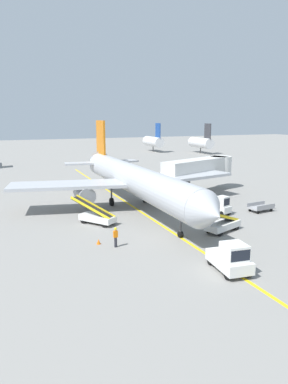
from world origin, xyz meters
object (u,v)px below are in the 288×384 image
(ground_crew_marshaller, at_px, (116,237))
(baggage_cart_loaded, at_px, (261,207))
(belt_loader_aft_hold, at_px, (222,224))
(jet_bridge, at_px, (203,168))
(safety_cone_nose_right, at_px, (203,202))
(airliner, at_px, (133,179))
(pushback_tug, at_px, (231,258))
(belt_loader_forward_hold, at_px, (97,216))
(safety_cone_nose_left, at_px, (99,242))
(baggage_tug_near_wing, at_px, (221,206))

(ground_crew_marshaller, bearing_deg, baggage_cart_loaded, 13.30)
(belt_loader_aft_hold, bearing_deg, jet_bridge, 64.27)
(baggage_cart_loaded, distance_m, safety_cone_nose_right, 6.97)
(airliner, xyz_separation_m, jet_bridge, (12.21, 4.11, 0.12))
(jet_bridge, bearing_deg, pushback_tug, -117.47)
(belt_loader_aft_hold, bearing_deg, belt_loader_forward_hold, 145.52)
(belt_loader_forward_hold, xyz_separation_m, safety_cone_nose_left, (-1.41, -5.84, -0.56))
(ground_crew_marshaller, bearing_deg, baggage_tug_near_wing, 20.50)
(pushback_tug, distance_m, ground_crew_marshaller, 9.64)
(baggage_cart_loaded, bearing_deg, safety_cone_nose_left, -170.76)
(airliner, xyz_separation_m, safety_cone_nose_left, (-7.24, -10.92, -3.20))
(belt_loader_forward_hold, bearing_deg, baggage_tug_near_wing, -7.78)
(airliner, relative_size, belt_loader_aft_hold, 6.86)
(airliner, relative_size, safety_cone_nose_left, 80.01)
(belt_loader_forward_hold, bearing_deg, safety_cone_nose_right, 11.79)
(airliner, bearing_deg, baggage_cart_loaded, -30.99)
(belt_loader_forward_hold, relative_size, safety_cone_nose_right, 10.84)
(jet_bridge, relative_size, pushback_tug, 3.43)
(baggage_tug_near_wing, distance_m, ground_crew_marshaller, 14.82)
(pushback_tug, height_order, baggage_tug_near_wing, pushback_tug)
(airliner, height_order, pushback_tug, airliner)
(airliner, relative_size, ground_crew_marshaller, 20.71)
(airliner, height_order, ground_crew_marshaller, airliner)
(jet_bridge, xyz_separation_m, pushback_tug, (-12.41, -23.86, -2.55))
(ground_crew_marshaller, xyz_separation_m, safety_cone_nose_right, (14.74, 10.07, -0.69))
(belt_loader_forward_hold, bearing_deg, ground_crew_marshaller, -92.19)
(pushback_tug, bearing_deg, ground_crew_marshaller, 127.77)
(baggage_cart_loaded, bearing_deg, airliner, 149.01)
(pushback_tug, relative_size, baggage_cart_loaded, 0.99)
(airliner, xyz_separation_m, belt_loader_aft_hold, (4.40, -12.11, -2.64))
(airliner, distance_m, safety_cone_nose_right, 9.44)
(belt_loader_aft_hold, height_order, safety_cone_nose_left, belt_loader_aft_hold)
(pushback_tug, xyz_separation_m, baggage_tug_near_wing, (7.97, 12.81, -0.07))
(airliner, height_order, baggage_tug_near_wing, airliner)
(belt_loader_aft_hold, relative_size, ground_crew_marshaller, 3.02)
(airliner, relative_size, belt_loader_forward_hold, 7.38)
(belt_loader_forward_hold, bearing_deg, belt_loader_aft_hold, -34.48)
(safety_cone_nose_left, bearing_deg, ground_crew_marshaller, -46.64)
(jet_bridge, bearing_deg, belt_loader_aft_hold, -115.73)
(belt_loader_aft_hold, bearing_deg, baggage_cart_loaded, 27.96)
(airliner, distance_m, belt_loader_forward_hold, 8.17)
(belt_loader_forward_hold, height_order, ground_crew_marshaller, belt_loader_forward_hold)
(airliner, bearing_deg, safety_cone_nose_right, -13.42)
(jet_bridge, distance_m, ground_crew_marshaller, 24.61)
(baggage_tug_near_wing, bearing_deg, baggage_cart_loaded, -8.31)
(belt_loader_forward_hold, height_order, safety_cone_nose_left, belt_loader_forward_hold)
(airliner, relative_size, jet_bridge, 2.71)
(airliner, xyz_separation_m, ground_crew_marshaller, (-6.10, -12.13, -2.51))
(jet_bridge, bearing_deg, baggage_cart_loaded, -87.32)
(baggage_tug_near_wing, distance_m, belt_loader_aft_hold, 6.18)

